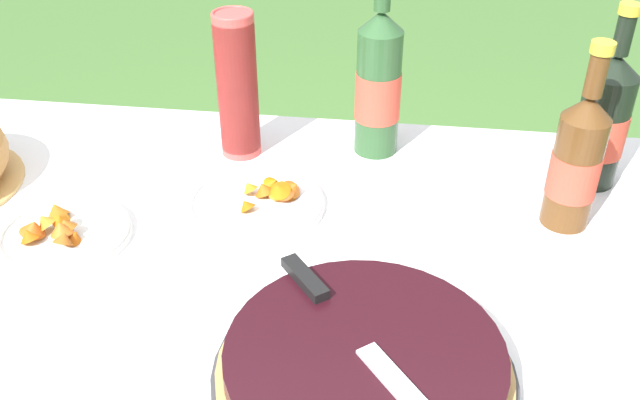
% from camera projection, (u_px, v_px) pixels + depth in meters
% --- Properties ---
extents(garden_table, '(1.52, 0.93, 0.75)m').
position_uv_depth(garden_table, '(240.00, 300.00, 1.10)').
color(garden_table, brown).
rests_on(garden_table, ground_plane).
extents(tablecloth, '(1.53, 0.94, 0.10)m').
position_uv_depth(tablecloth, '(237.00, 268.00, 1.07)').
color(tablecloth, white).
rests_on(tablecloth, garden_table).
extents(berry_tart, '(0.37, 0.37, 0.06)m').
position_uv_depth(berry_tart, '(364.00, 367.00, 0.85)').
color(berry_tart, '#38383D').
rests_on(berry_tart, tablecloth).
extents(serving_knife, '(0.25, 0.31, 0.01)m').
position_uv_depth(serving_knife, '(351.00, 331.00, 0.85)').
color(serving_knife, silver).
rests_on(serving_knife, berry_tart).
extents(cup_stack, '(0.07, 0.07, 0.27)m').
position_uv_depth(cup_stack, '(237.00, 86.00, 1.26)').
color(cup_stack, '#E04C47').
rests_on(cup_stack, tablecloth).
extents(cider_bottle_green, '(0.08, 0.08, 0.35)m').
position_uv_depth(cider_bottle_green, '(378.00, 84.00, 1.26)').
color(cider_bottle_green, '#2D562D').
rests_on(cider_bottle_green, tablecloth).
extents(cider_bottle_amber, '(0.08, 0.08, 0.30)m').
position_uv_depth(cider_bottle_amber, '(576.00, 161.00, 1.08)').
color(cider_bottle_amber, brown).
rests_on(cider_bottle_amber, tablecloth).
extents(juice_bottle_red, '(0.09, 0.09, 0.31)m').
position_uv_depth(juice_bottle_red, '(603.00, 121.00, 1.18)').
color(juice_bottle_red, black).
rests_on(juice_bottle_red, tablecloth).
extents(snack_plate_near, '(0.20, 0.20, 0.05)m').
position_uv_depth(snack_plate_near, '(62.00, 231.00, 1.10)').
color(snack_plate_near, white).
rests_on(snack_plate_near, tablecloth).
extents(snack_plate_right, '(0.23, 0.23, 0.06)m').
position_uv_depth(snack_plate_right, '(261.00, 201.00, 1.17)').
color(snack_plate_right, white).
rests_on(snack_plate_right, tablecloth).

